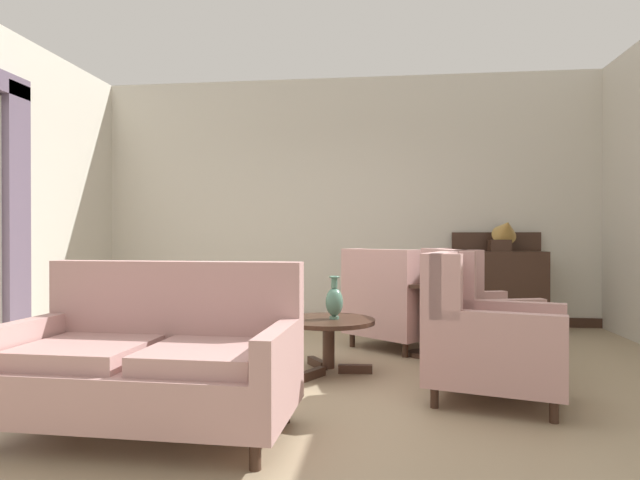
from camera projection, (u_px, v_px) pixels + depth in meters
The scene contains 13 objects.
ground at pixel (315, 386), 4.10m from camera, with size 9.02×9.02×0.00m, color #9E896B.
wall_back at pixel (344, 201), 7.08m from camera, with size 6.60×0.08×3.19m, color beige.
wall_left at pixel (3, 189), 5.37m from camera, with size 0.08×4.22×3.19m, color beige.
baseboard_back at pixel (344, 319), 7.04m from camera, with size 6.44×0.03×0.12m, color #382319.
coffee_table at pixel (329, 330), 4.48m from camera, with size 0.77×0.77×0.45m.
porcelain_vase at pixel (334, 301), 4.47m from camera, with size 0.14×0.14×0.35m.
settee at pixel (154, 362), 3.12m from camera, with size 1.65×0.89×0.97m.
armchair_foreground_right at pixel (484, 338), 3.71m from camera, with size 1.06×0.95×1.02m.
armchair_back_corner at pixel (471, 317), 4.67m from camera, with size 0.97×0.93×1.02m.
armchair_near_sideboard at pixel (394, 306), 5.48m from camera, with size 1.18×1.18×1.00m.
side_table at pixel (424, 313), 5.11m from camera, with size 0.45×0.45×0.69m.
sideboard at pixel (499, 285), 6.57m from camera, with size 1.07×0.42×1.18m.
gramophone at pixel (504, 233), 6.48m from camera, with size 0.33×0.39×0.46m.
Camera 1 is at (0.52, -4.06, 1.13)m, focal length 30.49 mm.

